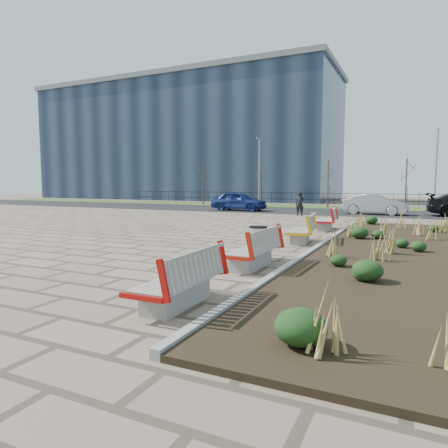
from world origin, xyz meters
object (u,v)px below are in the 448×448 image
at_px(bench_c, 300,229).
at_px(car_silver, 375,204).
at_px(litter_bin, 258,243).
at_px(bench_b, 251,248).
at_px(lamp_west, 259,173).
at_px(lamp_east, 436,171).
at_px(pedestrian, 300,204).
at_px(car_blue, 239,201).
at_px(bench_a, 177,278).
at_px(bench_d, 325,219).

bearing_deg(bench_c, car_silver, 77.19).
relative_size(litter_bin, car_silver, 0.22).
bearing_deg(bench_b, lamp_west, 111.91).
distance_m(bench_b, lamp_east, 25.18).
bearing_deg(litter_bin, bench_c, 85.21).
distance_m(pedestrian, lamp_west, 10.61).
bearing_deg(car_blue, litter_bin, -154.12).
xyz_separation_m(bench_a, bench_b, (0.00, 3.49, 0.00)).
bearing_deg(bench_c, car_blue, 113.10).
relative_size(litter_bin, pedestrian, 0.58).
height_order(bench_b, bench_d, same).
bearing_deg(car_silver, pedestrian, 131.77).
distance_m(bench_b, lamp_west, 26.27).
height_order(bench_a, lamp_east, lamp_east).
relative_size(car_blue, car_silver, 1.04).
bearing_deg(bench_d, car_blue, 125.55).
height_order(bench_d, lamp_west, lamp_west).
xyz_separation_m(bench_a, car_blue, (-8.54, 22.44, 0.25)).
bearing_deg(bench_c, lamp_west, 106.52).
bearing_deg(lamp_west, car_blue, -85.31).
bearing_deg(litter_bin, bench_d, 87.88).
relative_size(litter_bin, lamp_west, 0.15).
distance_m(bench_a, car_blue, 24.01).
bearing_deg(bench_a, lamp_east, 79.05).
xyz_separation_m(bench_d, lamp_west, (-9.00, 15.42, 2.54)).
xyz_separation_m(bench_a, pedestrian, (-3.01, 19.58, 0.27)).
distance_m(bench_b, litter_bin, 1.29).
relative_size(bench_c, lamp_east, 0.35).
bearing_deg(pedestrian, litter_bin, -82.51).
xyz_separation_m(pedestrian, car_blue, (-5.53, 2.86, -0.02)).
height_order(car_silver, lamp_east, lamp_east).
bearing_deg(bench_b, car_blue, 116.04).
bearing_deg(bench_c, lamp_east, 67.93).
bearing_deg(pedestrian, bench_a, -84.15).
distance_m(lamp_west, lamp_east, 14.00).
height_order(car_silver, lamp_west, lamp_west).
distance_m(bench_c, lamp_west, 21.91).
bearing_deg(bench_a, bench_b, 89.16).
bearing_deg(bench_b, litter_bin, 104.88).
bearing_deg(bench_b, bench_d, 91.78).
distance_m(car_blue, car_silver, 9.81).
bearing_deg(bench_c, bench_a, -97.90).
relative_size(pedestrian, car_silver, 0.38).
relative_size(bench_b, bench_c, 1.00).
relative_size(pedestrian, car_blue, 0.36).
height_order(car_blue, car_silver, car_blue).
bearing_deg(lamp_east, bench_d, -107.96).
xyz_separation_m(car_blue, lamp_west, (-0.46, 5.60, 2.29)).
bearing_deg(litter_bin, car_blue, 114.99).
xyz_separation_m(litter_bin, lamp_east, (5.29, 23.30, 2.59)).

